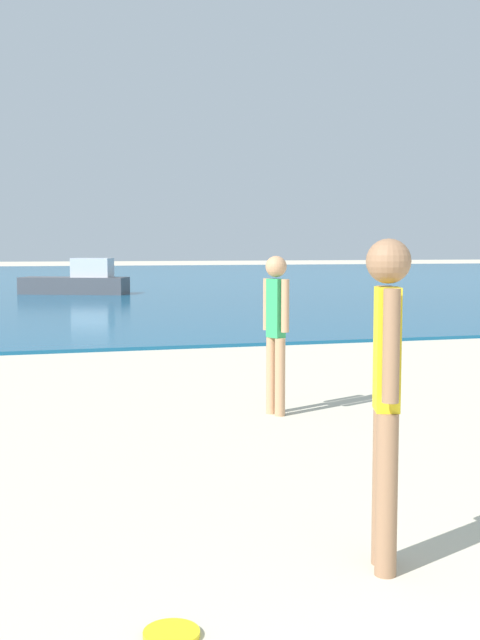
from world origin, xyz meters
TOP-DOWN VIEW (x-y plane):
  - water at (0.00, 42.35)m, footprint 160.00×60.00m
  - person_standing at (0.10, 3.19)m, footprint 0.23×0.38m
  - frisbee at (-1.10, 2.78)m, footprint 0.25×0.25m
  - person_distant at (0.81, 7.00)m, footprint 0.21×0.35m
  - boat_near at (0.63, 27.78)m, footprint 3.84×2.54m

SIDE VIEW (x-z plane):
  - frisbee at x=-1.10m, z-range 0.00..0.03m
  - water at x=0.00m, z-range 0.00..0.06m
  - boat_near at x=0.63m, z-range -0.13..1.12m
  - person_distant at x=0.81m, z-range 0.11..1.69m
  - person_standing at x=0.10m, z-range 0.12..1.82m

